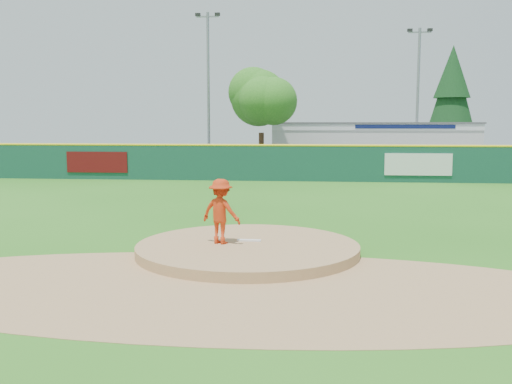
# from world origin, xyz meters

# --- Properties ---
(ground) EXTENTS (120.00, 120.00, 0.00)m
(ground) POSITION_xyz_m (0.00, 0.00, 0.00)
(ground) COLOR #286B19
(ground) RESTS_ON ground
(pitchers_mound) EXTENTS (5.50, 5.50, 0.50)m
(pitchers_mound) POSITION_xyz_m (0.00, 0.00, 0.00)
(pitchers_mound) COLOR #9E774C
(pitchers_mound) RESTS_ON ground
(pitching_rubber) EXTENTS (0.60, 0.15, 0.04)m
(pitching_rubber) POSITION_xyz_m (0.00, 0.30, 0.27)
(pitching_rubber) COLOR white
(pitching_rubber) RESTS_ON pitchers_mound
(infield_dirt_arc) EXTENTS (15.40, 15.40, 0.01)m
(infield_dirt_arc) POSITION_xyz_m (0.00, -3.00, 0.01)
(infield_dirt_arc) COLOR #9E774C
(infield_dirt_arc) RESTS_ON ground
(parking_lot) EXTENTS (44.00, 16.00, 0.02)m
(parking_lot) POSITION_xyz_m (0.00, 27.00, 0.01)
(parking_lot) COLOR #38383A
(parking_lot) RESTS_ON ground
(pitcher) EXTENTS (1.19, 0.94, 1.61)m
(pitcher) POSITION_xyz_m (-0.66, -0.03, 1.05)
(pitcher) COLOR red
(pitcher) RESTS_ON pitchers_mound
(van) EXTENTS (5.52, 2.92, 1.48)m
(van) POSITION_xyz_m (2.81, 20.53, 0.76)
(van) COLOR silver
(van) RESTS_ON parking_lot
(pool_building_grp) EXTENTS (15.20, 8.20, 3.31)m
(pool_building_grp) POSITION_xyz_m (6.00, 31.99, 1.66)
(pool_building_grp) COLOR silver
(pool_building_grp) RESTS_ON ground
(fence_banners) EXTENTS (21.70, 0.04, 1.20)m
(fence_banners) POSITION_xyz_m (-1.81, 17.92, 1.00)
(fence_banners) COLOR #590C0D
(fence_banners) RESTS_ON ground
(playground_slide) EXTENTS (1.01, 2.84, 1.57)m
(playground_slide) POSITION_xyz_m (-12.18, 23.79, 0.79)
(playground_slide) COLOR blue
(playground_slide) RESTS_ON ground
(outfield_fence) EXTENTS (40.00, 0.14, 2.07)m
(outfield_fence) POSITION_xyz_m (0.00, 18.00, 1.09)
(outfield_fence) COLOR #144233
(outfield_fence) RESTS_ON ground
(deciduous_tree) EXTENTS (5.60, 5.60, 7.36)m
(deciduous_tree) POSITION_xyz_m (-2.00, 25.00, 4.55)
(deciduous_tree) COLOR #382314
(deciduous_tree) RESTS_ON ground
(conifer_tree) EXTENTS (4.40, 4.40, 9.50)m
(conifer_tree) POSITION_xyz_m (13.00, 36.00, 5.54)
(conifer_tree) COLOR #382314
(conifer_tree) RESTS_ON ground
(light_pole_left) EXTENTS (1.75, 0.25, 11.00)m
(light_pole_left) POSITION_xyz_m (-6.00, 27.00, 6.05)
(light_pole_left) COLOR gray
(light_pole_left) RESTS_ON ground
(light_pole_right) EXTENTS (1.75, 0.25, 10.00)m
(light_pole_right) POSITION_xyz_m (9.00, 29.00, 5.54)
(light_pole_right) COLOR gray
(light_pole_right) RESTS_ON ground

